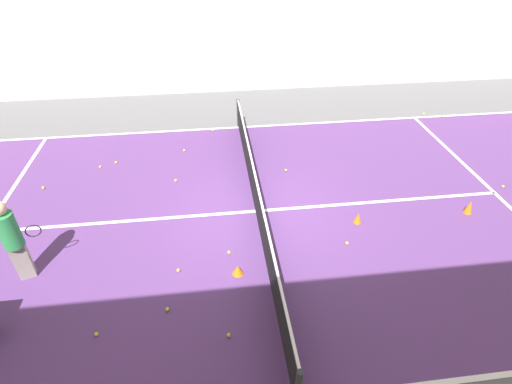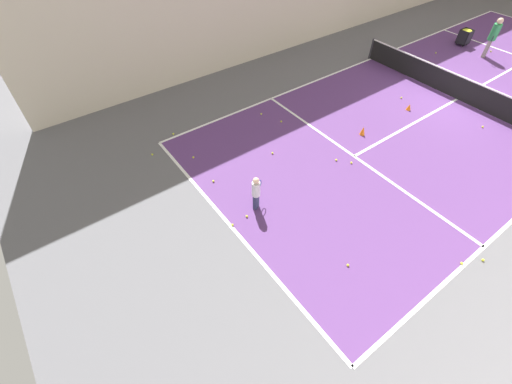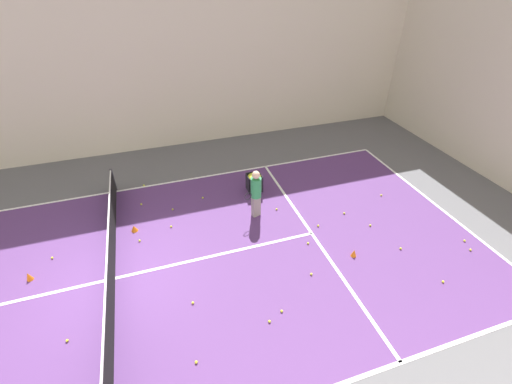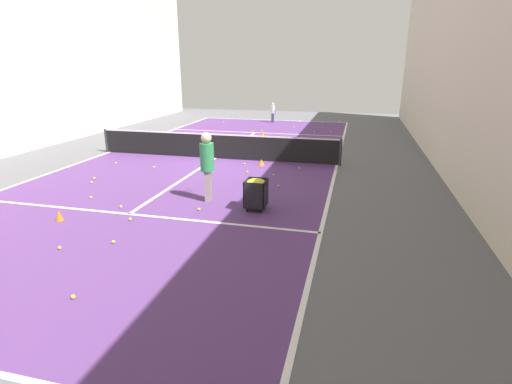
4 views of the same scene
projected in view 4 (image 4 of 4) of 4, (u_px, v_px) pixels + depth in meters
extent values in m
plane|color=#5B5B60|center=(215.00, 158.00, 15.44)|extent=(33.31, 33.31, 0.00)
cube|color=#563370|center=(215.00, 158.00, 15.44)|extent=(9.26, 22.61, 0.00)
cube|color=white|center=(274.00, 120.00, 25.87)|extent=(9.26, 0.10, 0.00)
cube|color=white|center=(337.00, 165.00, 14.36)|extent=(0.10, 22.61, 0.00)
cube|color=white|center=(110.00, 152.00, 16.51)|extent=(0.10, 22.61, 0.00)
cube|color=white|center=(255.00, 133.00, 21.18)|extent=(9.26, 0.10, 0.00)
cube|color=white|center=(129.00, 214.00, 9.70)|extent=(9.26, 0.10, 0.00)
cube|color=white|center=(215.00, 158.00, 15.44)|extent=(0.10, 12.43, 0.00)
cube|color=beige|center=(457.00, 46.00, 12.34)|extent=(0.15, 29.61, 8.01)
cube|color=beige|center=(24.00, 50.00, 16.08)|extent=(0.15, 29.61, 8.01)
cylinder|color=#2D2D33|center=(340.00, 153.00, 14.19)|extent=(0.10, 0.10, 0.95)
cylinder|color=#2D2D33|center=(106.00, 141.00, 16.39)|extent=(0.10, 0.10, 0.95)
cube|color=black|center=(215.00, 147.00, 15.30)|extent=(9.36, 0.03, 0.88)
cube|color=white|center=(215.00, 134.00, 15.15)|extent=(9.36, 0.04, 0.05)
cube|color=#2D3351|center=(273.00, 118.00, 24.85)|extent=(0.19, 0.22, 0.54)
cylinder|color=silver|center=(273.00, 110.00, 24.70)|extent=(0.32, 0.32, 0.48)
sphere|color=beige|center=(273.00, 104.00, 24.60)|extent=(0.18, 0.18, 0.18)
torus|color=#2D478C|center=(275.00, 112.00, 24.47)|extent=(0.15, 0.26, 0.28)
cube|color=gray|center=(208.00, 186.00, 10.57)|extent=(0.25, 0.33, 0.82)
cylinder|color=#2D8C4C|center=(207.00, 157.00, 10.33)|extent=(0.46, 0.46, 0.73)
sphere|color=beige|center=(206.00, 138.00, 10.18)|extent=(0.27, 0.27, 0.27)
torus|color=black|center=(206.00, 161.00, 10.73)|extent=(0.11, 0.28, 0.28)
cube|color=black|center=(256.00, 205.00, 9.97)|extent=(0.52, 0.54, 0.02)
cube|color=black|center=(259.00, 190.00, 10.11)|extent=(0.52, 0.02, 0.66)
cube|color=black|center=(253.00, 196.00, 9.63)|extent=(0.52, 0.02, 0.66)
cube|color=black|center=(266.00, 193.00, 9.82)|extent=(0.02, 0.54, 0.66)
cube|color=black|center=(246.00, 192.00, 9.93)|extent=(0.02, 0.54, 0.66)
ellipsoid|color=yellow|center=(256.00, 182.00, 9.79)|extent=(0.48, 0.50, 0.16)
cylinder|color=black|center=(265.00, 206.00, 10.13)|extent=(0.05, 0.05, 0.12)
cylinder|color=black|center=(251.00, 204.00, 10.21)|extent=(0.05, 0.05, 0.12)
cylinder|color=black|center=(261.00, 211.00, 9.77)|extent=(0.05, 0.05, 0.12)
cylinder|color=black|center=(247.00, 209.00, 9.86)|extent=(0.05, 0.05, 0.12)
cone|color=orange|center=(263.00, 134.00, 19.89)|extent=(0.19, 0.19, 0.34)
cone|color=orange|center=(59.00, 215.00, 9.27)|extent=(0.17, 0.17, 0.25)
cone|color=orange|center=(249.00, 145.00, 17.35)|extent=(0.18, 0.18, 0.26)
cone|color=orange|center=(261.00, 162.00, 14.38)|extent=(0.22, 0.22, 0.21)
sphere|color=yellow|center=(253.00, 131.00, 21.54)|extent=(0.07, 0.07, 0.07)
sphere|color=yellow|center=(186.00, 150.00, 16.80)|extent=(0.07, 0.07, 0.07)
sphere|color=yellow|center=(130.00, 219.00, 9.30)|extent=(0.07, 0.07, 0.07)
sphere|color=yellow|center=(340.00, 121.00, 25.35)|extent=(0.07, 0.07, 0.07)
sphere|color=yellow|center=(300.00, 122.00, 24.96)|extent=(0.07, 0.07, 0.07)
sphere|color=yellow|center=(349.00, 124.00, 24.17)|extent=(0.07, 0.07, 0.07)
sphere|color=yellow|center=(331.00, 132.00, 21.24)|extent=(0.07, 0.07, 0.07)
sphere|color=yellow|center=(101.00, 156.00, 15.64)|extent=(0.07, 0.07, 0.07)
sphere|color=yellow|center=(272.00, 121.00, 25.36)|extent=(0.07, 0.07, 0.07)
sphere|color=yellow|center=(274.00, 175.00, 12.98)|extent=(0.07, 0.07, 0.07)
sphere|color=yellow|center=(261.00, 130.00, 21.74)|extent=(0.07, 0.07, 0.07)
sphere|color=yellow|center=(262.00, 150.00, 16.78)|extent=(0.07, 0.07, 0.07)
sphere|color=yellow|center=(279.00, 186.00, 11.81)|extent=(0.07, 0.07, 0.07)
sphere|color=yellow|center=(244.00, 164.00, 14.42)|extent=(0.07, 0.07, 0.07)
sphere|color=yellow|center=(91.00, 182.00, 12.20)|extent=(0.07, 0.07, 0.07)
sphere|color=yellow|center=(113.00, 242.00, 8.11)|extent=(0.07, 0.07, 0.07)
sphere|color=yellow|center=(91.00, 197.00, 10.81)|extent=(0.07, 0.07, 0.07)
sphere|color=yellow|center=(314.00, 132.00, 21.15)|extent=(0.07, 0.07, 0.07)
sphere|color=yellow|center=(94.00, 178.00, 12.62)|extent=(0.07, 0.07, 0.07)
sphere|color=yellow|center=(121.00, 207.00, 10.10)|extent=(0.07, 0.07, 0.07)
sphere|color=yellow|center=(337.00, 172.00, 13.36)|extent=(0.07, 0.07, 0.07)
sphere|color=yellow|center=(60.00, 248.00, 7.85)|extent=(0.07, 0.07, 0.07)
sphere|color=yellow|center=(323.00, 122.00, 24.59)|extent=(0.07, 0.07, 0.07)
sphere|color=yellow|center=(247.00, 172.00, 13.35)|extent=(0.07, 0.07, 0.07)
sphere|color=yellow|center=(299.00, 168.00, 13.81)|extent=(0.07, 0.07, 0.07)
sphere|color=yellow|center=(199.00, 209.00, 9.93)|extent=(0.07, 0.07, 0.07)
sphere|color=yellow|center=(175.00, 127.00, 22.70)|extent=(0.07, 0.07, 0.07)
sphere|color=yellow|center=(116.00, 163.00, 14.52)|extent=(0.07, 0.07, 0.07)
sphere|color=yellow|center=(273.00, 120.00, 25.83)|extent=(0.07, 0.07, 0.07)
sphere|color=yellow|center=(154.00, 167.00, 13.96)|extent=(0.07, 0.07, 0.07)
sphere|color=yellow|center=(183.00, 126.00, 23.13)|extent=(0.07, 0.07, 0.07)
sphere|color=yellow|center=(294.00, 127.00, 22.77)|extent=(0.07, 0.07, 0.07)
sphere|color=yellow|center=(224.00, 122.00, 24.96)|extent=(0.07, 0.07, 0.07)
sphere|color=yellow|center=(73.00, 297.00, 6.20)|extent=(0.07, 0.07, 0.07)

